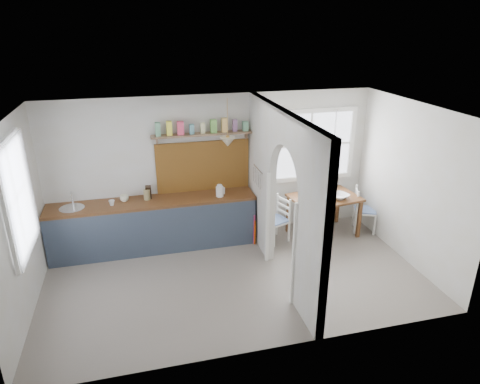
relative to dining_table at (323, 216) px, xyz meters
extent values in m
cube|color=gray|center=(-1.93, -1.05, -0.38)|extent=(5.80, 3.20, 0.01)
cube|color=beige|center=(-1.93, -1.05, 2.22)|extent=(5.80, 3.20, 0.01)
cube|color=beige|center=(-1.93, 0.55, 0.92)|extent=(5.80, 0.01, 2.60)
cube|color=beige|center=(-1.93, -2.65, 0.92)|extent=(5.80, 0.01, 2.60)
cube|color=beige|center=(-4.83, -1.05, 0.92)|extent=(0.01, 3.20, 2.60)
cube|color=beige|center=(0.97, -1.05, 0.92)|extent=(0.01, 3.20, 2.60)
cube|color=beige|center=(-1.23, -2.25, 0.92)|extent=(0.12, 0.80, 2.60)
cube|color=beige|center=(-1.23, -0.05, 0.92)|extent=(0.12, 1.20, 2.60)
cube|color=beige|center=(-1.23, -1.25, 1.69)|extent=(0.12, 1.20, 1.05)
cube|color=brown|center=(-3.06, 0.25, 0.49)|extent=(3.50, 0.60, 0.05)
cube|color=#363B46|center=(-3.06, -0.04, 0.04)|extent=(3.50, 0.03, 0.85)
cube|color=black|center=(-3.06, 0.30, 0.04)|extent=(3.46, 0.45, 0.85)
cylinder|color=silver|center=(-4.36, 0.25, 0.51)|extent=(0.40, 0.40, 0.02)
cube|color=brown|center=(-2.13, 0.52, 0.97)|extent=(1.65, 0.03, 0.90)
cube|color=#8A6C50|center=(-2.13, 0.44, 1.57)|extent=(1.75, 0.20, 0.03)
cube|color=#5D9E75|center=(-2.88, 0.44, 1.67)|extent=(0.09, 0.09, 0.18)
cube|color=yellow|center=(-2.69, 0.44, 1.67)|extent=(0.09, 0.09, 0.18)
cube|color=#D63459|center=(-2.51, 0.44, 1.67)|extent=(0.09, 0.09, 0.18)
cube|color=teal|center=(-2.32, 0.44, 1.67)|extent=(0.09, 0.09, 0.18)
cube|color=beige|center=(-2.13, 0.44, 1.67)|extent=(0.09, 0.09, 0.18)
cube|color=#5FA63F|center=(-1.95, 0.44, 1.67)|extent=(0.09, 0.09, 0.18)
cube|color=#DDAC52|center=(-1.76, 0.44, 1.67)|extent=(0.09, 0.09, 0.18)
cube|color=#774C7A|center=(-1.57, 0.44, 1.67)|extent=(0.09, 0.09, 0.18)
cube|color=#5D9E75|center=(-1.39, 0.44, 1.67)|extent=(0.09, 0.09, 0.18)
cone|color=beige|center=(-1.78, 0.10, 1.50)|extent=(0.26, 0.26, 0.16)
cylinder|color=silver|center=(-1.32, -0.15, 1.07)|extent=(0.02, 0.50, 0.02)
imported|color=white|center=(-3.73, 0.21, 0.56)|extent=(0.12, 0.12, 0.09)
imported|color=white|center=(-3.52, 0.33, 0.58)|extent=(0.17, 0.17, 0.11)
cube|color=black|center=(-3.12, 0.39, 0.62)|extent=(0.10, 0.14, 0.21)
cylinder|color=#8B7F52|center=(-3.15, 0.32, 0.61)|extent=(0.11, 0.11, 0.17)
cube|color=#BA2B68|center=(-1.35, -0.06, -0.11)|extent=(0.02, 0.03, 0.58)
cube|color=#CA4404|center=(-1.35, -0.11, -0.13)|extent=(0.02, 0.03, 0.46)
imported|color=silver|center=(0.22, -0.13, 0.42)|extent=(0.42, 0.42, 0.08)
imported|color=#74AA71|center=(-0.18, -0.21, 0.43)|extent=(0.14, 0.14, 0.10)
cylinder|color=black|center=(-0.32, -0.11, 0.39)|extent=(0.24, 0.24, 0.02)
imported|color=#3E234E|center=(0.07, 0.14, 0.48)|extent=(0.21, 0.21, 0.19)
camera|label=1|loc=(-3.25, -6.58, 3.37)|focal=32.00mm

